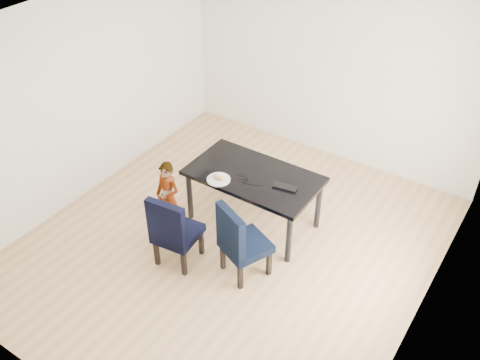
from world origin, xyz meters
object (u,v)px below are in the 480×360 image
Objects in this scene: plate at (219,179)px; laptop at (286,185)px; chair_right at (246,240)px; dining_table at (253,199)px; chair_left at (177,228)px; child at (168,196)px.

plate is 0.80m from laptop.
chair_right reaches higher than plate.
dining_table is at bearing 140.50° from chair_right.
chair_left is at bearing -95.89° from plate.
chair_right is (0.76, 0.26, 0.00)m from chair_left.
plate is (0.54, 0.32, 0.28)m from child.
plate is at bearing -131.18° from dining_table.
chair_right is at bearing 76.66° from laptop.
child is (-1.23, 0.13, -0.01)m from chair_right.
child reaches higher than plate.
chair_right is 3.44× the size of plate.
plate is at bearing 15.07° from laptop.
chair_right reaches higher than child.
chair_left reaches higher than plate.
child reaches higher than dining_table.
dining_table is 0.58m from laptop.
chair_right is at bearing -33.35° from plate.
child is (-0.47, 0.39, -0.01)m from chair_left.
chair_right reaches higher than laptop.
plate is (0.07, 0.71, 0.27)m from chair_left.
plate is at bearing 32.78° from child.
dining_table is at bearing 40.16° from child.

